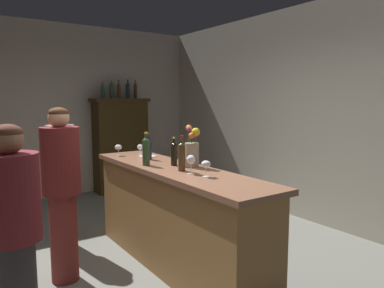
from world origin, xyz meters
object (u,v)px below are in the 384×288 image
object	(u,v)px
wine_bottle_syrah	(146,150)
display_bottle_center	(119,90)
flower_arrangement	(192,150)
wine_glass_rear	(140,147)
wine_bottle_merlot	(149,148)
display_cabinet	(121,143)
display_bottle_midleft	(112,90)
wine_bottle_chardonnay	(182,155)
wine_bottle_pinot	(174,153)
wine_glass_mid	(191,160)
display_bottle_left	(103,91)
display_bottle_midright	(128,90)
cheese_plate	(148,156)
wine_glass_front	(118,148)
wine_glass_spare	(206,165)
patron_tall	(62,170)
bar_counter	(175,217)
display_bottle_right	(135,90)
patron_in_navy	(62,188)
patron_near_entrance	(13,232)

from	to	relation	value
wine_bottle_syrah	display_bottle_center	world-z (taller)	display_bottle_center
flower_arrangement	wine_glass_rear	bearing A→B (deg)	95.01
wine_bottle_merlot	display_cabinet	bearing A→B (deg)	72.80
wine_bottle_merlot	display_bottle_midleft	bearing A→B (deg)	75.73
display_cabinet	wine_bottle_chardonnay	xyz separation A→B (m)	(-0.86, -3.35, 0.28)
wine_bottle_pinot	wine_glass_mid	xyz separation A→B (m)	(-0.09, -0.43, -0.00)
flower_arrangement	display_bottle_left	size ratio (longest dim) A/B	1.47
wine_bottle_pinot	display_bottle_center	distance (m)	3.24
wine_glass_mid	display_bottle_midright	xyz separation A→B (m)	(1.03, 3.50, 0.70)
wine_bottle_syrah	wine_glass_mid	world-z (taller)	wine_bottle_syrah
wine_bottle_syrah	cheese_plate	bearing A→B (deg)	60.75
display_bottle_midleft	display_bottle_midright	xyz separation A→B (m)	(0.31, -0.00, -0.00)
wine_glass_front	flower_arrangement	xyz separation A→B (m)	(0.31, -1.07, 0.07)
wine_bottle_merlot	wine_glass_spare	distance (m)	1.09
display_bottle_left	flower_arrangement	bearing A→B (deg)	-96.22
display_bottle_center	display_bottle_midleft	bearing A→B (deg)	180.00
wine_glass_front	display_bottle_center	world-z (taller)	display_bottle_center
wine_bottle_chardonnay	wine_bottle_pinot	distance (m)	0.30
wine_bottle_pinot	display_bottle_left	world-z (taller)	display_bottle_left
wine_glass_front	wine_glass_spare	distance (m)	1.53
wine_bottle_syrah	patron_tall	world-z (taller)	patron_tall
bar_counter	wine_bottle_syrah	size ratio (longest dim) A/B	7.51
wine_glass_front	cheese_plate	world-z (taller)	wine_glass_front
wine_glass_rear	wine_glass_front	bearing A→B (deg)	152.54
wine_bottle_syrah	wine_bottle_pinot	size ratio (longest dim) A/B	1.17
wine_glass_rear	display_bottle_midright	world-z (taller)	display_bottle_midright
display_bottle_right	patron_in_navy	size ratio (longest dim) A/B	0.21
bar_counter	wine_bottle_pinot	distance (m)	0.64
bar_counter	display_bottle_right	xyz separation A→B (m)	(1.14, 3.17, 1.32)
display_bottle_midleft	display_bottle_center	size ratio (longest dim) A/B	0.98
flower_arrangement	patron_in_navy	xyz separation A→B (m)	(-1.15, 0.41, -0.30)
flower_arrangement	display_bottle_center	xyz separation A→B (m)	(0.65, 3.23, 0.65)
bar_counter	display_cabinet	distance (m)	3.29
display_bottle_center	patron_near_entrance	xyz separation A→B (m)	(-2.32, -3.64, -1.00)
wine_bottle_merlot	display_bottle_midright	size ratio (longest dim) A/B	0.84
wine_glass_rear	display_bottle_midright	size ratio (longest dim) A/B	0.38
wine_glass_mid	display_bottle_midleft	world-z (taller)	display_bottle_midleft
display_cabinet	wine_bottle_syrah	xyz separation A→B (m)	(-1.00, -2.91, 0.29)
wine_bottle_pinot	display_bottle_right	xyz separation A→B (m)	(1.08, 3.07, 0.69)
wine_glass_spare	patron_near_entrance	size ratio (longest dim) A/B	0.09
cheese_plate	display_cabinet	bearing A→B (deg)	73.23
bar_counter	wine_bottle_syrah	xyz separation A→B (m)	(-0.17, 0.26, 0.65)
display_bottle_left	display_bottle_center	world-z (taller)	display_bottle_center
display_bottle_left	patron_tall	xyz separation A→B (m)	(-1.28, -2.00, -0.92)
display_bottle_left	wine_bottle_syrah	bearing A→B (deg)	-103.27
wine_bottle_merlot	display_bottle_left	world-z (taller)	display_bottle_left
display_cabinet	patron_in_navy	distance (m)	3.35
wine_bottle_merlot	display_bottle_left	bearing A→B (deg)	79.26
display_cabinet	wine_glass_mid	distance (m)	3.62
patron_tall	wine_bottle_merlot	bearing A→B (deg)	35.71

